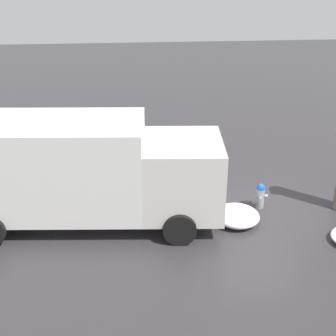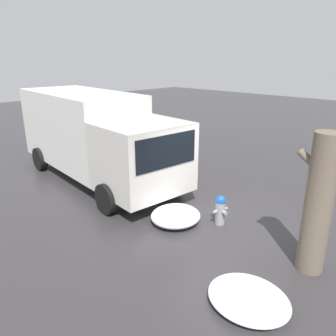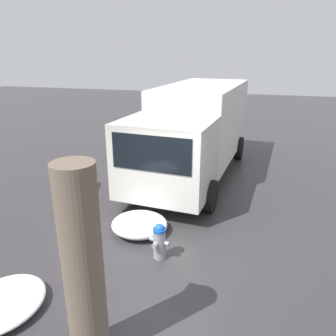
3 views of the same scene
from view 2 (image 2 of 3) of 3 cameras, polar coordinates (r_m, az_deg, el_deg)
name	(u,v)px [view 2 (image 2 of 3)]	position (r m, az deg, el deg)	size (l,w,h in m)	color
ground_plane	(219,224)	(9.07, 8.96, -9.54)	(60.00, 60.00, 0.00)	#333033
fire_hydrant	(220,210)	(8.88, 9.11, -7.18)	(0.38, 0.47, 0.81)	gray
tree_trunk	(318,204)	(7.19, 24.72, -5.77)	(0.84, 0.55, 2.95)	#6B5B4C
delivery_truck	(94,134)	(12.00, -12.78, 5.82)	(7.81, 3.20, 3.07)	beige
snow_pile_by_hydrant	(248,298)	(6.52, 13.83, -21.16)	(1.52, 1.33, 0.28)	white
snow_pile_curbside	(176,216)	(8.92, 1.33, -8.30)	(1.31, 1.37, 0.41)	white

